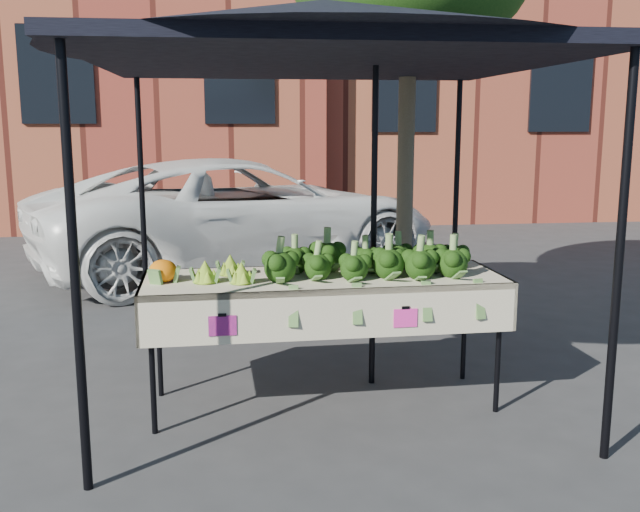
{
  "coord_description": "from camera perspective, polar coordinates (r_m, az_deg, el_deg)",
  "views": [
    {
      "loc": [
        -0.7,
        -4.64,
        1.91
      ],
      "look_at": [
        -0.09,
        0.21,
        1.0
      ],
      "focal_mm": 40.26,
      "sensor_mm": 36.0,
      "label": 1
    }
  ],
  "objects": [
    {
      "name": "romanesco_cluster",
      "position": [
        4.73,
        -7.7,
        -0.64
      ],
      "size": [
        0.43,
        0.47,
        0.2
      ],
      "primitive_type": "ellipsoid",
      "color": "#7BAD24",
      "rests_on": "table"
    },
    {
      "name": "building_right",
      "position": [
        18.94,
        17.71,
        17.13
      ],
      "size": [
        12.0,
        8.0,
        8.5
      ],
      "primitive_type": "cube",
      "color": "maroon",
      "rests_on": "ground"
    },
    {
      "name": "street_tree",
      "position": [
        6.4,
        6.93,
        12.29
      ],
      "size": [
        2.15,
        2.15,
        4.23
      ],
      "primitive_type": null,
      "color": "#1E4C14",
      "rests_on": "ground"
    },
    {
      "name": "ground",
      "position": [
        5.06,
        1.37,
        -11.62
      ],
      "size": [
        90.0,
        90.0,
        0.0
      ],
      "primitive_type": "plane",
      "color": "#2D2D30"
    },
    {
      "name": "canopy",
      "position": [
        5.16,
        0.31,
        4.53
      ],
      "size": [
        3.16,
        3.16,
        2.74
      ],
      "primitive_type": null,
      "color": "black",
      "rests_on": "ground"
    },
    {
      "name": "cauliflower_pair",
      "position": [
        4.71,
        -12.38,
        -0.95
      ],
      "size": [
        0.2,
        0.2,
        0.18
      ],
      "primitive_type": "ellipsoid",
      "color": "orange",
      "rests_on": "table"
    },
    {
      "name": "broccoli_heap",
      "position": [
        4.85,
        4.07,
        0.08
      ],
      "size": [
        1.47,
        0.57,
        0.26
      ],
      "primitive_type": "ellipsoid",
      "color": "black",
      "rests_on": "table"
    },
    {
      "name": "table",
      "position": [
        4.91,
        0.29,
        -6.74
      ],
      "size": [
        2.42,
        0.87,
        0.9
      ],
      "color": "beige",
      "rests_on": "ground"
    },
    {
      "name": "vehicle",
      "position": [
        9.37,
        -6.65,
        14.91
      ],
      "size": [
        2.27,
        2.81,
        5.28
      ],
      "primitive_type": "imported",
      "rotation": [
        0.0,
        0.0,
        1.95
      ],
      "color": "white",
      "rests_on": "ground"
    }
  ]
}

